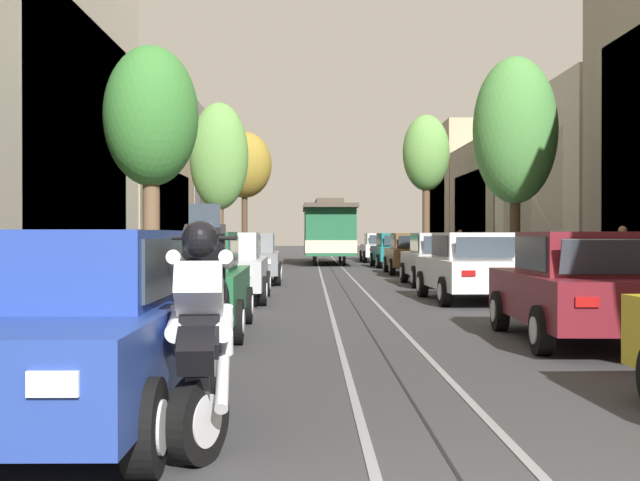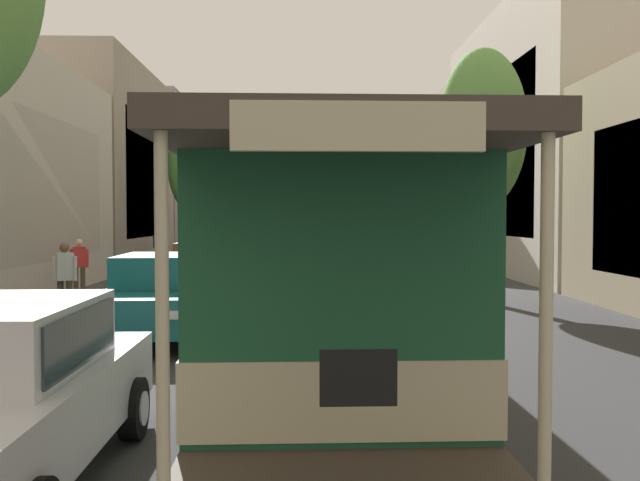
{
  "view_description": "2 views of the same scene",
  "coord_description": "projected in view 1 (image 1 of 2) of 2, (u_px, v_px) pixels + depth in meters",
  "views": [
    {
      "loc": [
        -0.95,
        -3.4,
        1.55
      ],
      "look_at": [
        -0.62,
        23.2,
        1.34
      ],
      "focal_mm": 46.35,
      "sensor_mm": 36.0,
      "label": 1
    },
    {
      "loc": [
        0.25,
        47.52,
        2.31
      ],
      "look_at": [
        -0.68,
        12.73,
        1.05
      ],
      "focal_mm": 37.52,
      "sensor_mm": 36.0,
      "label": 2
    }
  ],
  "objects": [
    {
      "name": "parked_car_silver_mid_left",
      "position": [
        226.0,
        266.0,
        19.09
      ],
      "size": [
        2.06,
        4.39,
        1.58
      ],
      "color": "#B7B7BC",
      "rests_on": "ground"
    },
    {
      "name": "pedestrian_crossing_far",
      "position": [
        460.0,
        247.0,
        35.88
      ],
      "size": [
        0.55,
        0.38,
        1.72
      ],
      "color": "#4C4233",
      "rests_on": "ground"
    },
    {
      "name": "motorcycle_with_rider",
      "position": [
        202.0,
        319.0,
        5.97
      ],
      "size": [
        0.54,
        1.87,
        1.78
      ],
      "color": "black",
      "rests_on": "ground"
    },
    {
      "name": "street_tree_kerb_left_second",
      "position": [
        151.0,
        119.0,
        20.84
      ],
      "size": [
        2.38,
        2.4,
        6.31
      ],
      "color": "brown",
      "rests_on": "ground"
    },
    {
      "name": "trolley_track_rails",
      "position": [
        335.0,
        275.0,
        31.32
      ],
      "size": [
        1.14,
        67.8,
        0.01
      ],
      "color": "gray",
      "rests_on": "ground"
    },
    {
      "name": "street_tree_kerb_left_mid",
      "position": [
        219.0,
        158.0,
        33.0
      ],
      "size": [
        2.35,
        1.99,
        6.81
      ],
      "color": "brown",
      "rests_on": "ground"
    },
    {
      "name": "parked_car_teal_sixth_right",
      "position": [
        395.0,
        250.0,
        38.19
      ],
      "size": [
        2.1,
        4.4,
        1.58
      ],
      "color": "#196B70",
      "rests_on": "ground"
    },
    {
      "name": "street_tree_kerb_right_second",
      "position": [
        515.0,
        131.0,
        22.74
      ],
      "size": [
        2.32,
        2.16,
        6.44
      ],
      "color": "#4C3826",
      "rests_on": "ground"
    },
    {
      "name": "fire_hydrant",
      "position": [
        633.0,
        303.0,
        13.43
      ],
      "size": [
        0.4,
        0.22,
        0.84
      ],
      "color": "gold",
      "rests_on": "ground"
    },
    {
      "name": "parked_car_blue_near_left",
      "position": [
        70.0,
        328.0,
        6.59
      ],
      "size": [
        2.01,
        4.37,
        1.58
      ],
      "color": "#233D93",
      "rests_on": "ground"
    },
    {
      "name": "building_facade_right",
      "position": [
        622.0,
        159.0,
        28.47
      ],
      "size": [
        5.54,
        59.5,
        9.59
      ],
      "color": "gray",
      "rests_on": "ground"
    },
    {
      "name": "building_facade_left",
      "position": [
        68.0,
        153.0,
        30.08
      ],
      "size": [
        5.67,
        59.5,
        10.55
      ],
      "color": "#BCAD93",
      "rests_on": "ground"
    },
    {
      "name": "street_tree_kerb_right_mid",
      "position": [
        426.0,
        155.0,
        41.72
      ],
      "size": [
        2.37,
        2.07,
        7.58
      ],
      "color": "brown",
      "rests_on": "ground"
    },
    {
      "name": "parked_car_maroon_second_right",
      "position": [
        581.0,
        286.0,
        11.78
      ],
      "size": [
        2.09,
        4.4,
        1.58
      ],
      "color": "maroon",
      "rests_on": "ground"
    },
    {
      "name": "pedestrian_on_right_pavement",
      "position": [
        623.0,
        257.0,
        20.38
      ],
      "size": [
        0.55,
        0.37,
        1.75
      ],
      "color": "slate",
      "rests_on": "ground"
    },
    {
      "name": "parked_car_silver_fourth_right",
      "position": [
        439.0,
        259.0,
        24.82
      ],
      "size": [
        2.02,
        4.37,
        1.58
      ],
      "color": "#B7B7BC",
      "rests_on": "ground"
    },
    {
      "name": "parked_car_white_far_right",
      "position": [
        379.0,
        248.0,
        45.36
      ],
      "size": [
        2.02,
        4.37,
        1.58
      ],
      "color": "silver",
      "rests_on": "ground"
    },
    {
      "name": "parked_car_brown_fifth_right",
      "position": [
        412.0,
        253.0,
        31.94
      ],
      "size": [
        2.03,
        4.37,
        1.58
      ],
      "color": "brown",
      "rests_on": "ground"
    },
    {
      "name": "pedestrian_on_left_pavement",
      "position": [
        512.0,
        250.0,
        31.41
      ],
      "size": [
        0.55,
        0.33,
        1.66
      ],
      "color": "#4C4233",
      "rests_on": "ground"
    },
    {
      "name": "parked_car_green_second_left",
      "position": [
        185.0,
        282.0,
        12.86
      ],
      "size": [
        2.07,
        4.39,
        1.58
      ],
      "color": "#1E6038",
      "rests_on": "ground"
    },
    {
      "name": "parked_car_grey_fourth_left",
      "position": [
        250.0,
        258.0,
        25.99
      ],
      "size": [
        2.08,
        4.4,
        1.58
      ],
      "color": "slate",
      "rests_on": "ground"
    },
    {
      "name": "parked_car_white_mid_right",
      "position": [
        471.0,
        267.0,
        18.9
      ],
      "size": [
        2.12,
        4.41,
        1.58
      ],
      "color": "silver",
      "rests_on": "ground"
    },
    {
      "name": "cable_car_trolley",
      "position": [
        328.0,
        232.0,
        42.36
      ],
      "size": [
        2.69,
        9.16,
        3.28
      ],
      "color": "#1E5B38",
      "rests_on": "ground"
    },
    {
      "name": "street_tree_kerb_left_fourth",
      "position": [
        245.0,
        166.0,
        46.36
      ],
      "size": [
        3.05,
        2.62,
        7.3
      ],
      "color": "#4C3826",
      "rests_on": "ground"
    },
    {
      "name": "ground_plane",
      "position": [
        338.0,
        281.0,
        27.34
      ],
      "size": [
        160.0,
        160.0,
        0.0
      ],
      "primitive_type": "plane",
      "color": "#38383A"
    }
  ]
}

